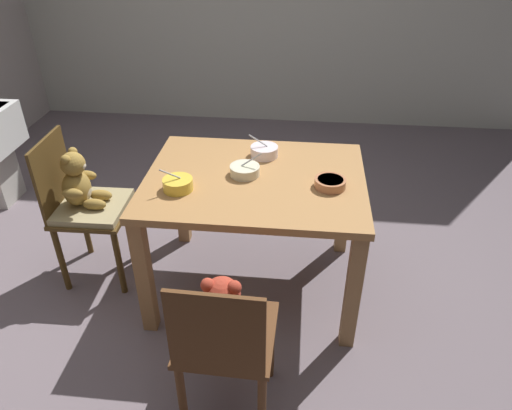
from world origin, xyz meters
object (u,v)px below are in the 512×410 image
Objects in this scene: dining_table at (255,196)px; teddy_chair_near_left at (83,197)px; porridge_bowl_cream_center at (245,170)px; porridge_bowl_white_far_center at (264,151)px; teddy_chair_near_front at (224,328)px; porridge_bowl_terracotta_near_right at (330,183)px; porridge_bowl_yellow_near_left at (178,184)px.

teddy_chair_near_left reaches higher than dining_table.
porridge_bowl_cream_center is at bearing -1.15° from teddy_chair_near_left.
porridge_bowl_white_far_center is (1.00, 0.22, 0.23)m from teddy_chair_near_left.
teddy_chair_near_front is 5.08× the size of porridge_bowl_cream_center.
teddy_chair_near_front is at bearing -117.36° from porridge_bowl_terracotta_near_right.
porridge_bowl_cream_center is at bearing 162.20° from dining_table.
porridge_bowl_yellow_near_left reaches higher than teddy_chair_near_front.
porridge_bowl_yellow_near_left is at bearing 27.27° from teddy_chair_near_front.
teddy_chair_near_front is 1.13m from porridge_bowl_white_far_center.
porridge_bowl_white_far_center is at bearing 11.48° from teddy_chair_near_left.
teddy_chair_near_left is at bearing 48.61° from teddy_chair_near_front.
porridge_bowl_terracotta_near_right is 0.94× the size of porridge_bowl_cream_center.
dining_table is at bearing -17.80° from porridge_bowl_cream_center.
porridge_bowl_terracotta_near_right is (1.36, -0.08, 0.22)m from teddy_chair_near_left.
porridge_bowl_white_far_center is (0.06, 1.10, 0.23)m from teddy_chair_near_front.
porridge_bowl_yellow_near_left and porridge_bowl_white_far_center have the same top height.
porridge_bowl_white_far_center is at bearing -1.37° from teddy_chair_near_front.
teddy_chair_near_left is 1.29m from teddy_chair_near_front.
porridge_bowl_yellow_near_left reaches higher than dining_table.
porridge_bowl_white_far_center reaches higher than teddy_chair_near_front.
porridge_bowl_yellow_near_left is (0.61, -0.18, 0.23)m from teddy_chair_near_left.
teddy_chair_near_left is at bearing 179.94° from porridge_bowl_cream_center.
porridge_bowl_terracotta_near_right is (0.38, -0.06, 0.14)m from dining_table.
dining_table is at bearing -0.45° from teddy_chair_near_front.
porridge_bowl_cream_center is at bearing 169.58° from porridge_bowl_terracotta_near_right.
dining_table is 7.25× the size of porridge_bowl_terracotta_near_right.
porridge_bowl_cream_center is at bearing -109.88° from porridge_bowl_white_far_center.
porridge_bowl_cream_center is (-0.06, 0.02, 0.15)m from dining_table.
porridge_bowl_cream_center is (0.92, -0.00, 0.22)m from teddy_chair_near_left.
teddy_chair_near_left is 1.05× the size of teddy_chair_near_front.
porridge_bowl_yellow_near_left is at bearing -149.38° from porridge_bowl_cream_center.
teddy_chair_near_front reaches higher than dining_table.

